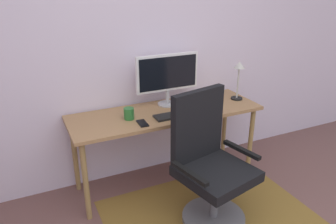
% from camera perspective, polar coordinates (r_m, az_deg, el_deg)
% --- Properties ---
extents(wall_back, '(6.00, 0.10, 2.60)m').
position_cam_1_polar(wall_back, '(2.98, -6.99, 12.23)').
color(wall_back, silver).
rests_on(wall_back, ground).
extents(area_rug, '(1.63, 1.07, 0.01)m').
position_cam_1_polar(area_rug, '(2.87, 6.73, -16.94)').
color(area_rug, brown).
rests_on(area_rug, ground).
extents(desk, '(1.70, 0.56, 0.72)m').
position_cam_1_polar(desk, '(2.92, -0.31, -1.12)').
color(desk, '#9F744A').
rests_on(desk, ground).
extents(monitor, '(0.59, 0.18, 0.47)m').
position_cam_1_polar(monitor, '(2.95, -0.09, 6.52)').
color(monitor, '#B2B2B7').
rests_on(monitor, desk).
extents(keyboard, '(0.43, 0.13, 0.02)m').
position_cam_1_polar(keyboard, '(2.80, 1.87, -0.42)').
color(keyboard, black).
rests_on(keyboard, desk).
extents(computer_mouse, '(0.06, 0.10, 0.03)m').
position_cam_1_polar(computer_mouse, '(2.98, 7.42, 1.02)').
color(computer_mouse, black).
rests_on(computer_mouse, desk).
extents(coffee_cup, '(0.09, 0.09, 0.10)m').
position_cam_1_polar(coffee_cup, '(2.73, -6.79, -0.28)').
color(coffee_cup, '#296C2E').
rests_on(coffee_cup, desk).
extents(cell_phone, '(0.07, 0.14, 0.01)m').
position_cam_1_polar(cell_phone, '(2.65, -4.45, -1.96)').
color(cell_phone, black).
rests_on(cell_phone, desk).
extents(desk_lamp, '(0.11, 0.11, 0.37)m').
position_cam_1_polar(desk_lamp, '(3.17, 12.17, 6.60)').
color(desk_lamp, black).
rests_on(desk_lamp, desk).
extents(office_chair, '(0.65, 0.61, 1.05)m').
position_cam_1_polar(office_chair, '(2.59, 7.23, -9.93)').
color(office_chair, slate).
rests_on(office_chair, ground).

